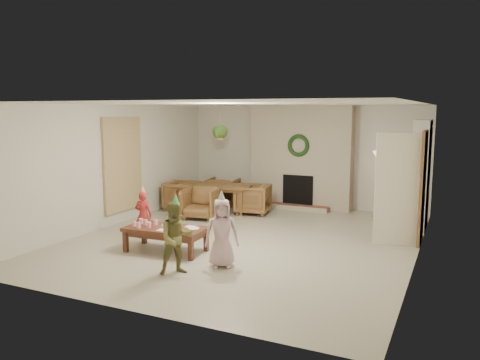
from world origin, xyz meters
The scene contains 56 objects.
floor centered at (0.00, 0.00, 0.00)m, with size 7.00×7.00×0.00m, color #B7B29E.
ceiling centered at (0.00, 0.00, 2.50)m, with size 7.00×7.00×0.00m, color white.
wall_back centered at (0.00, 3.50, 1.25)m, with size 7.00×7.00×0.00m, color silver.
wall_front centered at (0.00, -3.50, 1.25)m, with size 7.00×7.00×0.00m, color silver.
wall_left centered at (-3.00, 0.00, 1.25)m, with size 7.00×7.00×0.00m, color silver.
wall_right centered at (3.00, 0.00, 1.25)m, with size 7.00×7.00×0.00m, color silver.
fireplace_mass centered at (0.00, 3.30, 1.25)m, with size 2.50×0.40×2.50m, color #5B2418.
fireplace_hearth centered at (0.00, 2.95, 0.06)m, with size 1.60×0.30×0.12m, color maroon.
fireplace_firebox centered at (0.00, 3.12, 0.45)m, with size 0.75×0.12×0.75m, color black.
fireplace_wreath centered at (0.00, 3.07, 1.55)m, with size 0.54×0.54×0.10m, color #163815.
floor_lamp_base centered at (1.94, 3.00, 0.01)m, with size 0.28×0.28×0.03m, color gold.
floor_lamp_post centered at (1.94, 3.00, 0.69)m, with size 0.03×0.03×1.34m, color gold.
floor_lamp_shade centered at (1.94, 3.00, 1.34)m, with size 0.36×0.36×0.30m, color beige.
bookshelf_carcass centered at (2.84, 2.30, 1.10)m, with size 0.30×1.00×2.20m, color white.
bookshelf_shelf_a centered at (2.82, 2.30, 0.45)m, with size 0.30×0.92×0.03m, color white.
bookshelf_shelf_b centered at (2.82, 2.30, 0.85)m, with size 0.30×0.92×0.03m, color white.
bookshelf_shelf_c centered at (2.82, 2.30, 1.25)m, with size 0.30×0.92×0.03m, color white.
bookshelf_shelf_d centered at (2.82, 2.30, 1.65)m, with size 0.30×0.92×0.03m, color white.
books_row_lower centered at (2.80, 2.15, 0.59)m, with size 0.20×0.40×0.24m, color #B74421.
books_row_mid centered at (2.80, 2.35, 0.99)m, with size 0.20×0.44×0.24m, color #245E85.
books_row_upper centered at (2.80, 2.20, 1.38)m, with size 0.20×0.36×0.22m, color #C7802A.
door_frame centered at (2.96, 1.20, 1.02)m, with size 0.05×0.86×2.04m, color brown.
door_leaf centered at (2.58, 0.82, 1.00)m, with size 0.05×0.80×2.00m, color beige.
curtain_panel centered at (-2.96, 0.20, 1.25)m, with size 0.06×1.20×2.00m, color beige.
dining_table centered at (-1.74, 1.95, 0.31)m, with size 1.78×0.99×0.63m, color brown.
dining_chair_near centered at (-1.61, 1.18, 0.35)m, with size 0.74×0.76×0.69m, color brown.
dining_chair_far centered at (-1.86, 2.72, 0.35)m, with size 0.74×0.76×0.69m, color brown.
dining_chair_left centered at (-2.51, 1.83, 0.35)m, with size 0.74×0.76×0.69m, color brown.
dining_chair_right centered at (-0.77, 2.10, 0.35)m, with size 0.74×0.76×0.69m, color brown.
hanging_plant_cord centered at (-1.30, 1.50, 2.15)m, with size 0.01×0.01×0.70m, color tan.
hanging_plant_pot centered at (-1.30, 1.50, 1.80)m, with size 0.16×0.16×0.12m, color #9F6833.
hanging_plant_foliage centered at (-1.30, 1.50, 1.92)m, with size 0.32×0.32×0.32m, color #264416.
coffee_table_top centered at (-0.91, -1.27, 0.39)m, with size 1.37×0.69×0.06m, color #562C1C.
coffee_table_apron centered at (-0.91, -1.27, 0.32)m, with size 1.27×0.58×0.08m, color #562C1C.
coffee_leg_fl centered at (-1.52, -1.58, 0.18)m, with size 0.07×0.07×0.36m, color #562C1C.
coffee_leg_fr centered at (-0.28, -1.51, 0.18)m, with size 0.07×0.07×0.36m, color #562C1C.
coffee_leg_bl centered at (-1.55, -1.02, 0.18)m, with size 0.07×0.07×0.36m, color #562C1C.
coffee_leg_br centered at (-0.31, -0.95, 0.18)m, with size 0.07×0.07×0.36m, color #562C1C.
cup_a centered at (-1.43, -1.45, 0.47)m, with size 0.07×0.07×0.10m, color white.
cup_b centered at (-1.44, -1.24, 0.47)m, with size 0.07×0.07×0.10m, color white.
cup_c centered at (-1.30, -1.50, 0.47)m, with size 0.07×0.07×0.10m, color white.
cup_d centered at (-1.32, -1.29, 0.47)m, with size 0.07×0.07×0.10m, color white.
cup_e centered at (-1.16, -1.40, 0.47)m, with size 0.07×0.07×0.10m, color white.
cup_f centered at (-1.17, -1.19, 0.47)m, with size 0.07×0.07×0.10m, color white.
plate_a centered at (-0.97, -1.14, 0.43)m, with size 0.19×0.19×0.01m, color white.
plate_b centered at (-0.65, -1.36, 0.43)m, with size 0.19×0.19×0.01m, color white.
plate_c centered at (-0.44, -1.14, 0.43)m, with size 0.19×0.19×0.01m, color white.
food_scoop centered at (-0.65, -1.36, 0.47)m, with size 0.07×0.07×0.07m, color tan.
napkin_left centered at (-0.85, -1.45, 0.43)m, with size 0.16×0.16×0.01m, color #FAB8CD.
napkin_right centered at (-0.55, -1.06, 0.43)m, with size 0.16×0.16×0.01m, color #FAB8CD.
child_red centered at (-1.77, -0.73, 0.45)m, with size 0.33×0.21×0.90m, color #AB2524.
party_hat_red centered at (-1.77, -0.73, 0.93)m, with size 0.12×0.12×0.17m, color #FBBC53.
child_plaid centered at (-0.14, -2.14, 0.54)m, with size 0.52×0.41×1.08m, color brown.
party_hat_plaid centered at (-0.14, -2.14, 1.11)m, with size 0.13×0.13×0.18m, color #4CB151.
child_pink centered at (0.31, -1.57, 0.53)m, with size 0.52×0.34×1.07m, color #CBA2AB.
party_hat_pink centered at (0.31, -1.57, 1.11)m, with size 0.14×0.14×0.19m, color #B6B5BC.
Camera 1 is at (3.56, -7.87, 2.39)m, focal length 35.71 mm.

